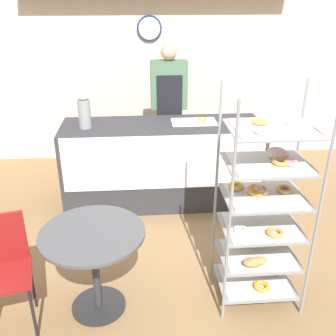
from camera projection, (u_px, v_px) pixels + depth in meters
name	position (u px, v px, depth m)	size (l,w,h in m)	color
ground_plane	(172.00, 269.00, 3.59)	(14.00, 14.00, 0.00)	olive
back_wall	(155.00, 63.00, 5.46)	(10.00, 0.30, 2.70)	beige
display_counter	(162.00, 164.00, 4.55)	(2.24, 0.72, 0.95)	#333338
pastry_rack	(263.00, 212.00, 2.99)	(0.65, 0.52, 1.74)	gray
person_worker	(169.00, 110.00, 4.81)	(0.43, 0.23, 1.75)	#282833
cafe_table	(94.00, 251.00, 2.94)	(0.78, 0.78, 0.72)	#262628
cafe_chair	(3.00, 261.00, 2.83)	(0.46, 0.46, 0.89)	black
coffee_carafe	(84.00, 112.00, 4.18)	(0.14, 0.14, 0.36)	gray
donut_tray_counter	(195.00, 121.00, 4.40)	(0.50, 0.28, 0.05)	white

